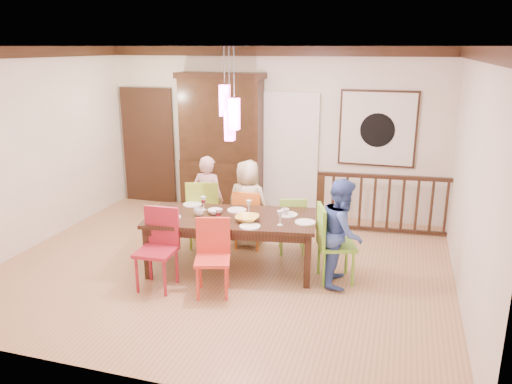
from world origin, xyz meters
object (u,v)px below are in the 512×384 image
(person_far_mid, at_px, (248,204))
(china_hutch, at_px, (221,144))
(person_end_right, at_px, (342,232))
(balustrade, at_px, (388,203))
(person_far_left, at_px, (208,199))
(dining_table, at_px, (231,222))
(chair_far_left, at_px, (204,208))
(chair_end_right, at_px, (337,239))

(person_far_mid, bearing_deg, china_hutch, -51.97)
(person_end_right, bearing_deg, person_far_mid, 56.52)
(balustrade, distance_m, person_far_mid, 2.29)
(china_hutch, xyz_separation_m, person_far_left, (0.33, -1.50, -0.56))
(dining_table, bearing_deg, person_end_right, -8.72)
(chair_far_left, height_order, person_far_left, person_far_left)
(chair_end_right, height_order, person_end_right, person_end_right)
(chair_end_right, distance_m, china_hutch, 3.37)
(dining_table, height_order, person_end_right, person_end_right)
(chair_far_left, relative_size, person_far_left, 0.77)
(balustrade, bearing_deg, person_end_right, -108.86)
(person_far_left, bearing_deg, person_end_right, 163.96)
(chair_far_left, height_order, person_far_mid, person_far_mid)
(dining_table, height_order, balustrade, balustrade)
(chair_end_right, height_order, balustrade, chair_end_right)
(person_far_mid, height_order, person_end_right, person_end_right)
(chair_end_right, bearing_deg, chair_far_left, 54.17)
(person_far_mid, bearing_deg, person_far_left, 7.57)
(chair_far_left, height_order, person_end_right, person_end_right)
(chair_end_right, relative_size, balustrade, 0.44)
(dining_table, bearing_deg, chair_far_left, 125.12)
(chair_end_right, relative_size, china_hutch, 0.40)
(chair_end_right, xyz_separation_m, china_hutch, (-2.38, 2.28, 0.67))
(person_far_mid, relative_size, person_end_right, 0.97)
(dining_table, height_order, chair_end_right, chair_end_right)
(chair_far_left, xyz_separation_m, person_far_mid, (0.62, 0.20, 0.06))
(person_far_left, bearing_deg, dining_table, 133.52)
(chair_far_left, height_order, balustrade, chair_far_left)
(person_far_mid, xyz_separation_m, person_end_right, (1.50, -0.85, 0.02))
(chair_far_left, distance_m, person_far_left, 0.19)
(dining_table, relative_size, person_far_mid, 1.78)
(dining_table, distance_m, person_far_left, 1.07)
(balustrade, relative_size, person_end_right, 1.68)
(china_hutch, height_order, balustrade, china_hutch)
(chair_end_right, distance_m, person_far_left, 2.20)
(person_far_mid, bearing_deg, dining_table, 98.31)
(chair_far_left, xyz_separation_m, person_end_right, (2.11, -0.65, 0.09))
(chair_end_right, distance_m, balustrade, 2.02)
(chair_end_right, distance_m, person_end_right, 0.13)
(china_hutch, bearing_deg, chair_end_right, -43.79)
(dining_table, xyz_separation_m, china_hutch, (-1.00, 2.34, 0.57))
(chair_end_right, relative_size, person_end_right, 0.73)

